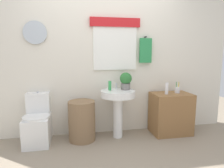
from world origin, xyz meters
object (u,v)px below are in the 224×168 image
(laundry_hamper, at_px, (82,121))
(wooden_cabinet, at_px, (171,113))
(toothbrush_cup, at_px, (177,90))
(pedestal_sink, at_px, (118,102))
(soap_bottle, at_px, (110,86))
(potted_plant, at_px, (126,80))
(toilet, at_px, (38,124))
(lotion_bottle, at_px, (167,88))

(laundry_hamper, distance_m, wooden_cabinet, 1.47)
(toothbrush_cup, bearing_deg, pedestal_sink, -178.87)
(laundry_hamper, height_order, pedestal_sink, pedestal_sink)
(wooden_cabinet, xyz_separation_m, toothbrush_cup, (0.11, 0.02, 0.39))
(pedestal_sink, height_order, soap_bottle, soap_bottle)
(laundry_hamper, bearing_deg, potted_plant, 4.85)
(wooden_cabinet, relative_size, potted_plant, 2.48)
(pedestal_sink, relative_size, toothbrush_cup, 4.11)
(laundry_hamper, distance_m, soap_bottle, 0.69)
(wooden_cabinet, distance_m, soap_bottle, 1.14)
(toilet, bearing_deg, toothbrush_cup, -0.31)
(pedestal_sink, distance_m, soap_bottle, 0.28)
(laundry_hamper, xyz_separation_m, potted_plant, (0.71, 0.06, 0.60))
(laundry_hamper, height_order, wooden_cabinet, wooden_cabinet)
(toilet, xyz_separation_m, soap_bottle, (1.10, 0.02, 0.54))
(wooden_cabinet, bearing_deg, lotion_bottle, -160.08)
(potted_plant, bearing_deg, wooden_cabinet, -4.48)
(potted_plant, bearing_deg, laundry_hamper, -175.15)
(soap_bottle, bearing_deg, potted_plant, 2.20)
(toothbrush_cup, bearing_deg, laundry_hamper, -179.27)
(lotion_bottle, xyz_separation_m, toothbrush_cup, (0.22, 0.06, -0.04))
(soap_bottle, xyz_separation_m, lotion_bottle, (0.91, -0.09, -0.06))
(toilet, height_order, soap_bottle, soap_bottle)
(soap_bottle, xyz_separation_m, potted_plant, (0.26, 0.01, 0.08))
(soap_bottle, distance_m, lotion_bottle, 0.92)
(laundry_hamper, relative_size, pedestal_sink, 0.81)
(potted_plant, bearing_deg, toothbrush_cup, -2.61)
(potted_plant, height_order, lotion_bottle, potted_plant)
(potted_plant, height_order, toothbrush_cup, potted_plant)
(laundry_hamper, height_order, toothbrush_cup, toothbrush_cup)
(laundry_hamper, xyz_separation_m, lotion_bottle, (1.36, -0.04, 0.47))
(wooden_cabinet, bearing_deg, toothbrush_cup, 10.29)
(toilet, relative_size, potted_plant, 2.76)
(wooden_cabinet, height_order, soap_bottle, soap_bottle)
(laundry_hamper, relative_size, toothbrush_cup, 3.33)
(soap_bottle, relative_size, potted_plant, 0.53)
(laundry_hamper, bearing_deg, wooden_cabinet, 0.00)
(pedestal_sink, bearing_deg, laundry_hamper, 180.00)
(soap_bottle, bearing_deg, toothbrush_cup, -1.51)
(lotion_bottle, bearing_deg, laundry_hamper, 178.32)
(lotion_bottle, bearing_deg, soap_bottle, 174.38)
(lotion_bottle, bearing_deg, toothbrush_cup, 15.21)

